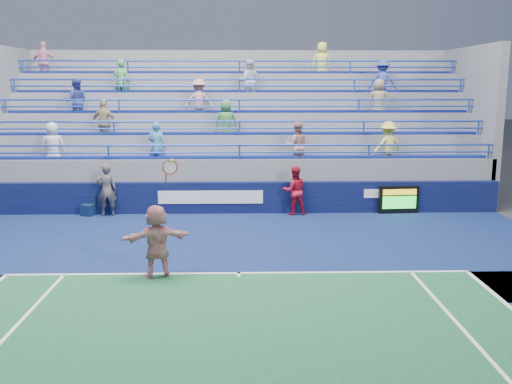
{
  "coord_description": "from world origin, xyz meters",
  "views": [
    {
      "loc": [
        0.09,
        -12.89,
        4.41
      ],
      "look_at": [
        0.47,
        2.5,
        1.5
      ],
      "focal_mm": 40.0,
      "sensor_mm": 36.0,
      "label": 1
    }
  ],
  "objects_px": {
    "serve_speed_board": "(399,200)",
    "ball_girl": "(294,191)",
    "judge_chair": "(88,209)",
    "line_judge": "(107,190)",
    "tennis_player": "(157,241)"
  },
  "relations": [
    {
      "from": "serve_speed_board",
      "to": "line_judge",
      "type": "relative_size",
      "value": 0.77
    },
    {
      "from": "serve_speed_board",
      "to": "judge_chair",
      "type": "relative_size",
      "value": 1.98
    },
    {
      "from": "judge_chair",
      "to": "ball_girl",
      "type": "xyz_separation_m",
      "value": [
        7.03,
        -0.01,
        0.61
      ]
    },
    {
      "from": "serve_speed_board",
      "to": "tennis_player",
      "type": "distance_m",
      "value": 9.82
    },
    {
      "from": "ball_girl",
      "to": "serve_speed_board",
      "type": "bearing_deg",
      "value": 173.03
    },
    {
      "from": "serve_speed_board",
      "to": "ball_girl",
      "type": "relative_size",
      "value": 0.83
    },
    {
      "from": "serve_speed_board",
      "to": "tennis_player",
      "type": "relative_size",
      "value": 0.51
    },
    {
      "from": "judge_chair",
      "to": "tennis_player",
      "type": "height_order",
      "value": "tennis_player"
    },
    {
      "from": "judge_chair",
      "to": "line_judge",
      "type": "height_order",
      "value": "line_judge"
    },
    {
      "from": "serve_speed_board",
      "to": "judge_chair",
      "type": "height_order",
      "value": "serve_speed_board"
    },
    {
      "from": "judge_chair",
      "to": "ball_girl",
      "type": "relative_size",
      "value": 0.42
    },
    {
      "from": "serve_speed_board",
      "to": "tennis_player",
      "type": "height_order",
      "value": "tennis_player"
    },
    {
      "from": "line_judge",
      "to": "ball_girl",
      "type": "xyz_separation_m",
      "value": [
        6.37,
        0.06,
        -0.06
      ]
    },
    {
      "from": "tennis_player",
      "to": "ball_girl",
      "type": "distance_m",
      "value": 7.4
    },
    {
      "from": "serve_speed_board",
      "to": "ball_girl",
      "type": "height_order",
      "value": "ball_girl"
    }
  ]
}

